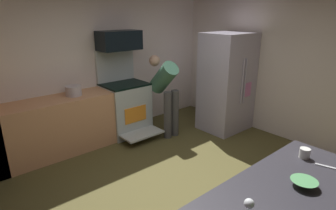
{
  "coord_description": "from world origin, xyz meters",
  "views": [
    {
      "loc": [
        -2.13,
        -2.25,
        2.17
      ],
      "look_at": [
        0.06,
        0.3,
        1.05
      ],
      "focal_mm": 29.89,
      "sensor_mm": 36.0,
      "label": 1
    }
  ],
  "objects_px": {
    "oven_range": "(125,107)",
    "person_cook": "(166,89)",
    "microwave": "(119,40)",
    "stock_pot": "(74,91)",
    "refrigerator": "(227,82)",
    "wine_glass_mid": "(249,205)",
    "mixing_bowl_large": "(304,183)",
    "mug_coffee": "(305,153)"
  },
  "relations": [
    {
      "from": "person_cook",
      "to": "mixing_bowl_large",
      "type": "relative_size",
      "value": 7.08
    },
    {
      "from": "wine_glass_mid",
      "to": "oven_range",
      "type": "bearing_deg",
      "value": 70.48
    },
    {
      "from": "oven_range",
      "to": "mixing_bowl_large",
      "type": "relative_size",
      "value": 7.6
    },
    {
      "from": "microwave",
      "to": "stock_pot",
      "type": "relative_size",
      "value": 2.95
    },
    {
      "from": "person_cook",
      "to": "stock_pot",
      "type": "distance_m",
      "value": 1.56
    },
    {
      "from": "oven_range",
      "to": "wine_glass_mid",
      "type": "height_order",
      "value": "oven_range"
    },
    {
      "from": "microwave",
      "to": "stock_pot",
      "type": "xyz_separation_m",
      "value": [
        -0.93,
        -0.08,
        -0.72
      ]
    },
    {
      "from": "refrigerator",
      "to": "stock_pot",
      "type": "relative_size",
      "value": 7.25
    },
    {
      "from": "refrigerator",
      "to": "person_cook",
      "type": "bearing_deg",
      "value": 153.6
    },
    {
      "from": "oven_range",
      "to": "refrigerator",
      "type": "height_order",
      "value": "refrigerator"
    },
    {
      "from": "oven_range",
      "to": "stock_pot",
      "type": "bearing_deg",
      "value": 179.16
    },
    {
      "from": "wine_glass_mid",
      "to": "person_cook",
      "type": "bearing_deg",
      "value": 58.98
    },
    {
      "from": "oven_range",
      "to": "wine_glass_mid",
      "type": "xyz_separation_m",
      "value": [
        -1.21,
        -3.42,
        0.5
      ]
    },
    {
      "from": "person_cook",
      "to": "mixing_bowl_large",
      "type": "distance_m",
      "value": 3.17
    },
    {
      "from": "oven_range",
      "to": "person_cook",
      "type": "height_order",
      "value": "oven_range"
    },
    {
      "from": "microwave",
      "to": "refrigerator",
      "type": "distance_m",
      "value": 2.11
    },
    {
      "from": "person_cook",
      "to": "stock_pot",
      "type": "xyz_separation_m",
      "value": [
        -1.46,
        0.54,
        0.12
      ]
    },
    {
      "from": "refrigerator",
      "to": "person_cook",
      "type": "height_order",
      "value": "refrigerator"
    },
    {
      "from": "oven_range",
      "to": "mixing_bowl_large",
      "type": "bearing_deg",
      "value": -99.56
    },
    {
      "from": "wine_glass_mid",
      "to": "stock_pot",
      "type": "height_order",
      "value": "stock_pot"
    },
    {
      "from": "mixing_bowl_large",
      "to": "microwave",
      "type": "bearing_deg",
      "value": 80.68
    },
    {
      "from": "microwave",
      "to": "person_cook",
      "type": "xyz_separation_m",
      "value": [
        0.53,
        -0.62,
        -0.84
      ]
    },
    {
      "from": "oven_range",
      "to": "mug_coffee",
      "type": "relative_size",
      "value": 16.53
    },
    {
      "from": "mug_coffee",
      "to": "mixing_bowl_large",
      "type": "bearing_deg",
      "value": -155.87
    },
    {
      "from": "stock_pot",
      "to": "refrigerator",
      "type": "bearing_deg",
      "value": -23.01
    },
    {
      "from": "mug_coffee",
      "to": "stock_pot",
      "type": "height_order",
      "value": "stock_pot"
    },
    {
      "from": "microwave",
      "to": "mug_coffee",
      "type": "bearing_deg",
      "value": -92.38
    },
    {
      "from": "stock_pot",
      "to": "mug_coffee",
      "type": "bearing_deg",
      "value": -76.58
    },
    {
      "from": "oven_range",
      "to": "microwave",
      "type": "bearing_deg",
      "value": 90.0
    },
    {
      "from": "oven_range",
      "to": "stock_pot",
      "type": "distance_m",
      "value": 1.04
    },
    {
      "from": "oven_range",
      "to": "mixing_bowl_large",
      "type": "height_order",
      "value": "oven_range"
    },
    {
      "from": "microwave",
      "to": "mug_coffee",
      "type": "relative_size",
      "value": 7.97
    },
    {
      "from": "refrigerator",
      "to": "stock_pot",
      "type": "xyz_separation_m",
      "value": [
        -2.51,
        1.07,
        0.07
      ]
    },
    {
      "from": "mixing_bowl_large",
      "to": "wine_glass_mid",
      "type": "relative_size",
      "value": 1.37
    },
    {
      "from": "mixing_bowl_large",
      "to": "oven_range",
      "type": "bearing_deg",
      "value": 80.44
    },
    {
      "from": "mixing_bowl_large",
      "to": "wine_glass_mid",
      "type": "height_order",
      "value": "wine_glass_mid"
    },
    {
      "from": "oven_range",
      "to": "microwave",
      "type": "xyz_separation_m",
      "value": [
        -0.0,
        0.09,
        1.19
      ]
    },
    {
      "from": "microwave",
      "to": "wine_glass_mid",
      "type": "distance_m",
      "value": 3.79
    },
    {
      "from": "microwave",
      "to": "refrigerator",
      "type": "bearing_deg",
      "value": -35.93
    },
    {
      "from": "person_cook",
      "to": "wine_glass_mid",
      "type": "distance_m",
      "value": 3.38
    },
    {
      "from": "oven_range",
      "to": "refrigerator",
      "type": "relative_size",
      "value": 0.84
    },
    {
      "from": "microwave",
      "to": "person_cook",
      "type": "height_order",
      "value": "microwave"
    }
  ]
}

